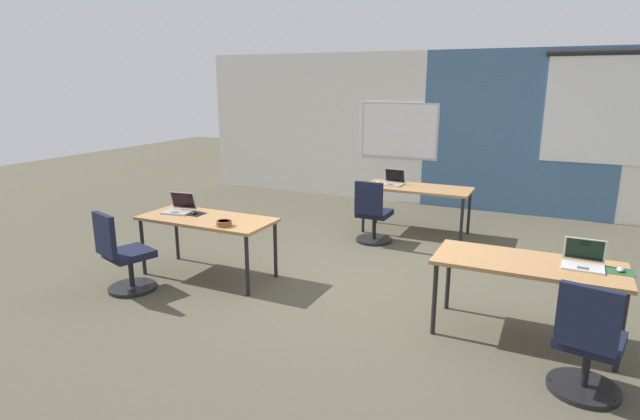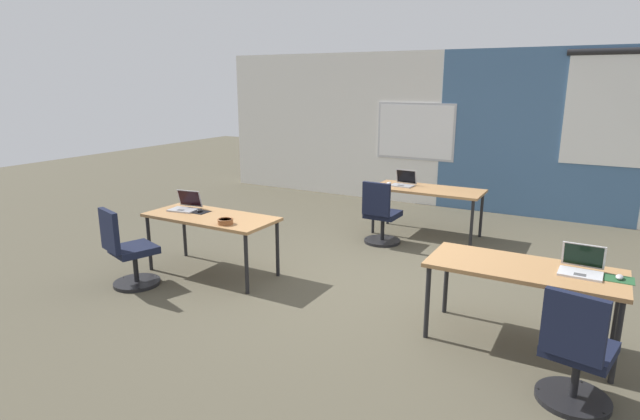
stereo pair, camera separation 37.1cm
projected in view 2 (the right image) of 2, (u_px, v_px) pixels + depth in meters
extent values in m
plane|color=#4C4738|center=(365.00, 283.00, 5.90)|extent=(24.00, 24.00, 0.00)
cube|color=silver|center=(465.00, 131.00, 9.10)|extent=(10.00, 0.20, 2.80)
cube|color=#42668E|center=(536.00, 135.00, 8.45)|extent=(3.22, 0.01, 2.80)
cube|color=#B7B7BC|center=(415.00, 131.00, 9.44)|extent=(1.48, 0.02, 1.04)
cube|color=white|center=(415.00, 131.00, 9.43)|extent=(1.40, 0.02, 0.96)
cube|color=white|center=(637.00, 112.00, 7.67)|extent=(2.00, 0.02, 1.68)
cube|color=#A37547|center=(211.00, 217.00, 6.05)|extent=(1.60, 0.70, 0.04)
cylinder|color=black|center=(149.00, 243.00, 6.24)|extent=(0.04, 0.04, 0.68)
cylinder|color=black|center=(246.00, 264.00, 5.54)|extent=(0.04, 0.04, 0.68)
cylinder|color=black|center=(184.00, 231.00, 6.75)|extent=(0.04, 0.04, 0.68)
cylinder|color=black|center=(277.00, 249.00, 6.04)|extent=(0.04, 0.04, 0.68)
cube|color=#A37547|center=(524.00, 269.00, 4.39)|extent=(1.60, 0.70, 0.04)
cylinder|color=black|center=(427.00, 302.00, 4.57)|extent=(0.04, 0.04, 0.68)
cylinder|color=black|center=(617.00, 343.00, 3.87)|extent=(0.04, 0.04, 0.68)
cylinder|color=black|center=(446.00, 280.00, 5.08)|extent=(0.04, 0.04, 0.68)
cylinder|color=black|center=(617.00, 312.00, 4.38)|extent=(0.04, 0.04, 0.68)
cube|color=#A37547|center=(428.00, 190.00, 7.59)|extent=(1.60, 0.70, 0.04)
cylinder|color=black|center=(373.00, 211.00, 7.77)|extent=(0.04, 0.04, 0.68)
cylinder|color=black|center=(472.00, 224.00, 7.07)|extent=(0.04, 0.04, 0.68)
cylinder|color=black|center=(388.00, 203.00, 8.28)|extent=(0.04, 0.04, 0.68)
cylinder|color=black|center=(481.00, 215.00, 7.58)|extent=(0.04, 0.04, 0.68)
cube|color=#9E9EA3|center=(402.00, 186.00, 7.74)|extent=(0.34, 0.25, 0.02)
cube|color=#4C4C4F|center=(401.00, 185.00, 7.70)|extent=(0.09, 0.07, 0.00)
cube|color=#9E9EA3|center=(406.00, 177.00, 7.83)|extent=(0.33, 0.08, 0.22)
cube|color=black|center=(406.00, 177.00, 7.83)|extent=(0.30, 0.07, 0.19)
ellipsoid|color=silver|center=(389.00, 183.00, 7.88)|extent=(0.07, 0.11, 0.03)
cylinder|color=black|center=(382.00, 241.00, 7.39)|extent=(0.52, 0.52, 0.04)
cylinder|color=black|center=(382.00, 228.00, 7.35)|extent=(0.06, 0.06, 0.34)
cube|color=black|center=(383.00, 214.00, 7.30)|extent=(0.45, 0.45, 0.08)
cube|color=black|center=(376.00, 199.00, 7.02)|extent=(0.40, 0.07, 0.46)
sphere|color=black|center=(388.00, 237.00, 7.59)|extent=(0.04, 0.04, 0.04)
sphere|color=black|center=(395.00, 245.00, 7.22)|extent=(0.04, 0.04, 0.04)
sphere|color=black|center=(366.00, 240.00, 7.44)|extent=(0.04, 0.04, 0.04)
cube|color=silver|center=(580.00, 274.00, 4.20)|extent=(0.34, 0.24, 0.02)
cube|color=#4C4C4F|center=(580.00, 275.00, 4.15)|extent=(0.09, 0.06, 0.00)
cube|color=silver|center=(583.00, 255.00, 4.29)|extent=(0.33, 0.07, 0.21)
cube|color=black|center=(583.00, 256.00, 4.28)|extent=(0.30, 0.06, 0.19)
cube|color=#23512D|center=(619.00, 279.00, 4.10)|extent=(0.22, 0.19, 0.00)
ellipsoid|color=#B2B2B7|center=(619.00, 277.00, 4.10)|extent=(0.07, 0.10, 0.03)
cylinder|color=black|center=(572.00, 398.00, 3.72)|extent=(0.52, 0.52, 0.04)
cylinder|color=black|center=(576.00, 375.00, 3.68)|extent=(0.06, 0.06, 0.34)
cube|color=black|center=(579.00, 349.00, 3.63)|extent=(0.52, 0.52, 0.08)
cube|color=black|center=(574.00, 327.00, 3.38)|extent=(0.40, 0.14, 0.46)
sphere|color=black|center=(581.00, 384.00, 3.90)|extent=(0.04, 0.04, 0.04)
sphere|color=black|center=(604.00, 416.00, 3.53)|extent=(0.04, 0.04, 0.04)
sphere|color=black|center=(538.00, 391.00, 3.81)|extent=(0.04, 0.04, 0.04)
cube|color=#9E9EA3|center=(183.00, 210.00, 6.28)|extent=(0.36, 0.28, 0.02)
cube|color=#4C4C4F|center=(181.00, 210.00, 6.23)|extent=(0.10, 0.07, 0.00)
cube|color=#9E9EA3|center=(190.00, 198.00, 6.38)|extent=(0.34, 0.12, 0.21)
cube|color=black|center=(189.00, 198.00, 6.38)|extent=(0.30, 0.10, 0.19)
cube|color=black|center=(200.00, 212.00, 6.21)|extent=(0.22, 0.19, 0.00)
ellipsoid|color=black|center=(199.00, 210.00, 6.20)|extent=(0.09, 0.11, 0.03)
cylinder|color=black|center=(137.00, 283.00, 5.86)|extent=(0.52, 0.52, 0.04)
cylinder|color=black|center=(136.00, 267.00, 5.81)|extent=(0.06, 0.06, 0.34)
cube|color=black|center=(134.00, 250.00, 5.76)|extent=(0.55, 0.55, 0.08)
cube|color=black|center=(109.00, 231.00, 5.53)|extent=(0.40, 0.18, 0.46)
sphere|color=black|center=(156.00, 277.00, 6.01)|extent=(0.04, 0.04, 0.04)
sphere|color=black|center=(139.00, 290.00, 5.65)|extent=(0.04, 0.04, 0.04)
sphere|color=black|center=(123.00, 279.00, 5.97)|extent=(0.04, 0.04, 0.04)
cylinder|color=brown|center=(225.00, 222.00, 5.68)|extent=(0.17, 0.17, 0.05)
torus|color=brown|center=(225.00, 219.00, 5.67)|extent=(0.18, 0.18, 0.02)
cylinder|color=#B26628|center=(225.00, 220.00, 5.67)|extent=(0.14, 0.14, 0.01)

